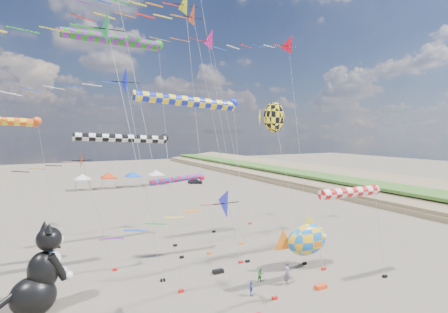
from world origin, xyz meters
TOP-DOWN VIEW (x-y plane):
  - delta_kite_0 at (-12.04, 15.62)m, footprint 9.39×1.63m
  - delta_kite_1 at (3.95, 22.92)m, footprint 17.73×2.69m
  - delta_kite_2 at (-3.21, 12.15)m, footprint 12.57×1.96m
  - delta_kite_4 at (-8.62, 11.69)m, footprint 10.26×2.23m
  - delta_kite_5 at (-4.04, 5.21)m, footprint 11.15×1.96m
  - delta_kite_7 at (-10.79, 5.25)m, footprint 11.94×2.12m
  - delta_kite_8 at (-2.37, 15.57)m, footprint 11.51×2.57m
  - delta_kite_9 at (11.54, 17.89)m, footprint 11.63×2.43m
  - windsock_0 at (0.40, 21.85)m, footprint 7.67×0.66m
  - windsock_2 at (-6.45, 19.25)m, footprint 10.28×0.95m
  - windsock_3 at (-6.61, 15.77)m, footprint 9.20×0.68m
  - windsock_4 at (-2.15, 12.06)m, footprint 10.19×0.85m
  - windsock_5 at (7.46, 4.15)m, footprint 7.05×0.77m
  - angelfish_kite at (5.15, 11.24)m, footprint 3.74×3.02m
  - cat_inflatable at (-13.38, 11.04)m, footprint 4.72×3.23m
  - fish_inflatable at (6.94, 8.57)m, footprint 5.44×2.16m
  - person_adult at (3.45, 6.69)m, footprint 0.83×0.75m
  - child_green at (1.94, 8.09)m, footprint 0.57×0.46m
  - child_blue at (0.03, 6.43)m, footprint 0.52×0.66m
  - kite_bag_1 at (-0.27, 11.10)m, footprint 0.90×0.44m
  - kite_bag_2 at (5.25, 5.00)m, footprint 0.90×0.44m
  - tent_row at (1.50, 60.00)m, footprint 19.20×4.20m
  - parked_car at (17.42, 58.00)m, footprint 3.62×2.81m

SIDE VIEW (x-z plane):
  - kite_bag_1 at x=-0.27m, z-range 0.00..0.30m
  - kite_bag_2 at x=5.25m, z-range 0.00..0.30m
  - child_blue at x=0.03m, z-range 0.00..1.04m
  - child_green at x=1.94m, z-range 0.00..1.12m
  - parked_car at x=17.42m, z-range 0.00..1.15m
  - person_adult at x=3.45m, z-range 0.00..1.89m
  - fish_inflatable at x=6.94m, z-range 0.22..4.80m
  - cat_inflatable at x=-13.38m, z-range 0.00..5.81m
  - tent_row at x=1.50m, z-range 1.25..5.05m
  - windsock_0 at x=0.40m, z-range 3.05..9.90m
  - delta_kite_5 at x=-4.04m, z-range 2.91..11.36m
  - windsock_5 at x=7.46m, z-range 3.40..11.07m
  - delta_kite_0 at x=-12.04m, z-range 3.95..14.34m
  - windsock_3 at x=-6.61m, z-range 5.35..16.85m
  - angelfish_kite at x=5.15m, z-range 5.73..20.03m
  - windsock_4 at x=-2.15m, z-range 6.80..21.36m
  - delta_kite_4 at x=-8.62m, z-range 6.81..23.24m
  - delta_kite_7 at x=-10.79m, z-range 7.88..26.45m
  - windsock_2 at x=-6.45m, z-range 9.73..30.24m
  - delta_kite_2 at x=-3.21m, z-range 9.48..31.19m
  - delta_kite_9 at x=11.54m, z-range 9.82..32.49m
  - delta_kite_1 at x=3.95m, z-range 10.12..33.65m
  - delta_kite_8 at x=-2.37m, z-range 10.56..34.79m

